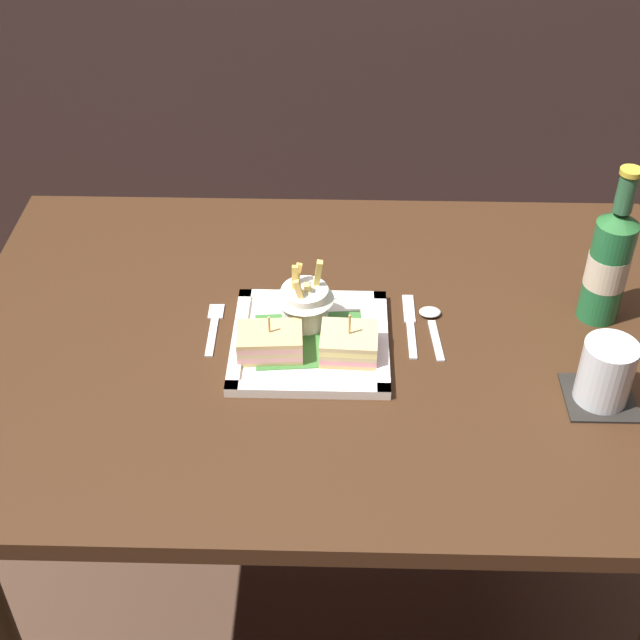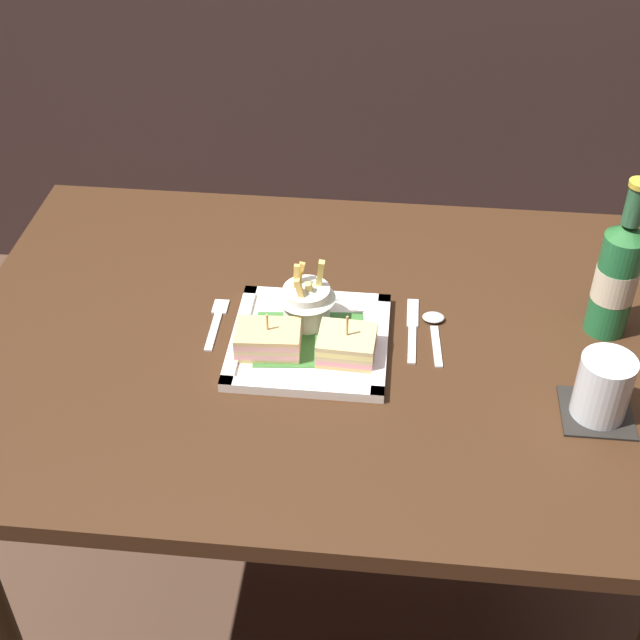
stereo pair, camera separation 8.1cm
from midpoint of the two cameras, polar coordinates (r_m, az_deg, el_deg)
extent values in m
plane|color=#4C3426|center=(1.96, -0.78, -18.43)|extent=(6.00, 6.00, 0.00)
cube|color=#3B2313|center=(1.39, -1.05, -1.51)|extent=(1.17, 0.82, 0.03)
cylinder|color=#36140B|center=(1.97, -15.37, -3.49)|extent=(0.08, 0.08, 0.73)
cylinder|color=#311A1B|center=(1.95, 14.56, -4.02)|extent=(0.08, 0.08, 0.73)
cube|color=white|center=(1.36, -2.34, -1.50)|extent=(0.24, 0.24, 0.01)
cube|color=#367030|center=(1.36, -2.34, -1.31)|extent=(0.18, 0.15, 0.00)
cube|color=white|center=(1.28, -2.63, -4.40)|extent=(0.24, 0.02, 0.01)
cube|color=white|center=(1.45, -2.10, 1.56)|extent=(0.24, 0.02, 0.01)
cube|color=white|center=(1.37, -6.93, -1.16)|extent=(0.02, 0.24, 0.01)
cube|color=white|center=(1.36, 2.28, -1.32)|extent=(0.02, 0.24, 0.01)
cube|color=#D4B772|center=(1.34, -4.95, -2.02)|extent=(0.10, 0.07, 0.01)
cube|color=pink|center=(1.34, -4.97, -1.75)|extent=(0.10, 0.07, 0.01)
cube|color=tan|center=(1.33, -4.99, -1.48)|extent=(0.10, 0.07, 0.01)
cube|color=#E4A299|center=(1.32, -5.01, -1.20)|extent=(0.10, 0.07, 0.01)
cube|color=tan|center=(1.32, -5.03, -0.93)|extent=(0.10, 0.07, 0.01)
cylinder|color=tan|center=(1.32, -5.02, -1.01)|extent=(0.00, 0.00, 0.07)
cube|color=tan|center=(1.33, 0.12, -2.11)|extent=(0.09, 0.08, 0.01)
cube|color=pink|center=(1.33, 0.12, -1.84)|extent=(0.09, 0.08, 0.01)
cube|color=tan|center=(1.32, 0.12, -1.57)|extent=(0.09, 0.08, 0.01)
cube|color=#EBDA7F|center=(1.32, 0.12, -1.30)|extent=(0.09, 0.08, 0.01)
cube|color=#CFB67B|center=(1.31, 0.12, -1.03)|extent=(0.09, 0.08, 0.01)
cylinder|color=tan|center=(1.31, 0.12, -1.00)|extent=(0.00, 0.00, 0.07)
cylinder|color=white|center=(1.38, -2.66, 0.89)|extent=(0.07, 0.07, 0.06)
cone|color=silver|center=(1.36, -2.70, 1.85)|extent=(0.09, 0.09, 0.03)
cube|color=#E2B254|center=(1.37, -3.27, 2.44)|extent=(0.02, 0.02, 0.06)
cube|color=#EEC264|center=(1.34, -2.97, 1.48)|extent=(0.02, 0.01, 0.06)
cube|color=#E9C059|center=(1.36, -3.35, 2.19)|extent=(0.01, 0.02, 0.07)
cube|color=#E8D061|center=(1.36, -1.90, 2.58)|extent=(0.02, 0.02, 0.08)
cube|color=#E3C265|center=(1.36, -2.41, 1.65)|extent=(0.02, 0.02, 0.05)
cylinder|color=#206C38|center=(1.43, 16.39, 2.98)|extent=(0.06, 0.06, 0.17)
cone|color=#28662F|center=(1.38, 17.11, 6.27)|extent=(0.06, 0.06, 0.02)
cylinder|color=#2C613C|center=(1.36, 17.43, 7.76)|extent=(0.03, 0.03, 0.06)
cylinder|color=gold|center=(1.34, 17.72, 9.03)|extent=(0.03, 0.03, 0.01)
cylinder|color=beige|center=(1.43, 16.41, 3.10)|extent=(0.06, 0.06, 0.06)
cube|color=black|center=(1.33, 15.81, -4.87)|extent=(0.10, 0.10, 0.00)
cylinder|color=silver|center=(1.29, 16.18, -3.27)|extent=(0.08, 0.08, 0.10)
cylinder|color=silver|center=(1.31, 16.01, -3.99)|extent=(0.07, 0.07, 0.05)
cube|color=silver|center=(1.40, -8.61, -1.12)|extent=(0.01, 0.09, 0.00)
cube|color=silver|center=(1.44, -8.28, 0.50)|extent=(0.02, 0.04, 0.00)
cube|color=silver|center=(1.38, 4.23, -1.34)|extent=(0.01, 0.09, 0.00)
cube|color=silver|center=(1.44, 4.11, 0.69)|extent=(0.02, 0.07, 0.00)
cube|color=silver|center=(1.38, 5.79, -1.36)|extent=(0.02, 0.10, 0.00)
ellipsoid|color=silver|center=(1.43, 5.46, 0.47)|extent=(0.03, 0.03, 0.01)
camera|label=1|loc=(0.04, -91.72, -1.38)|focal=49.86mm
camera|label=2|loc=(0.04, 88.28, 1.38)|focal=49.86mm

